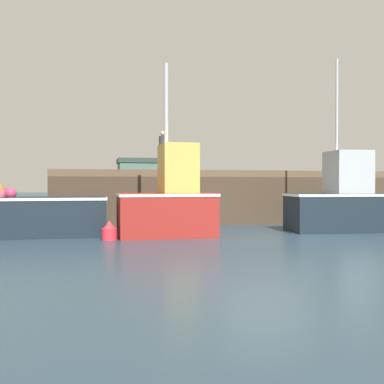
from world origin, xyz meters
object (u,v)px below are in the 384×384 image
at_px(fishing_boat_mid, 339,201).
at_px(dockworker, 163,151).
at_px(fishing_boat_near_left, 46,214).
at_px(rowboat, 379,219).
at_px(fishing_boat_near_right, 169,202).
at_px(mooring_buoy_foreground, 109,231).

bearing_deg(fishing_boat_mid, dockworker, 132.09).
height_order(fishing_boat_near_left, rowboat, fishing_boat_near_left).
bearing_deg(fishing_boat_near_left, fishing_boat_mid, -2.71).
height_order(fishing_boat_near_left, dockworker, dockworker).
height_order(fishing_boat_near_right, fishing_boat_mid, fishing_boat_mid).
bearing_deg(fishing_boat_mid, fishing_boat_near_left, 177.29).
distance_m(fishing_boat_near_left, fishing_boat_mid, 9.06).
bearing_deg(fishing_boat_near_left, rowboat, 7.79).
relative_size(fishing_boat_near_left, rowboat, 2.16).
xyz_separation_m(rowboat, dockworker, (-7.75, 3.36, 2.68)).
bearing_deg(dockworker, fishing_boat_near_right, -96.71).
distance_m(rowboat, dockworker, 8.86).
height_order(fishing_boat_near_right, mooring_buoy_foreground, fishing_boat_near_right).
distance_m(rowboat, mooring_buoy_foreground, 10.54).
bearing_deg(rowboat, fishing_boat_near_right, -164.57).
bearing_deg(fishing_boat_near_right, fishing_boat_near_left, 168.73).
bearing_deg(fishing_boat_near_right, mooring_buoy_foreground, -163.35).
height_order(rowboat, mooring_buoy_foreground, mooring_buoy_foreground).
relative_size(fishing_boat_near_right, mooring_buoy_foreground, 9.50).
distance_m(fishing_boat_near_left, fishing_boat_near_right, 3.57).
relative_size(rowboat, mooring_buoy_foreground, 3.09).
distance_m(fishing_boat_near_left, dockworker, 6.86).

